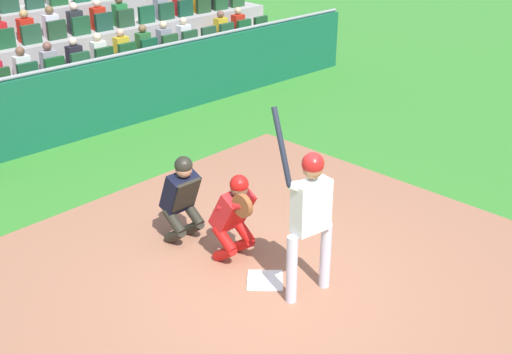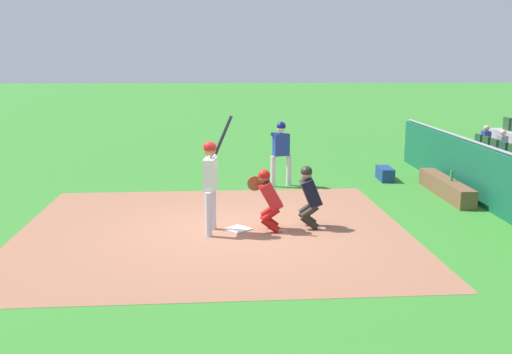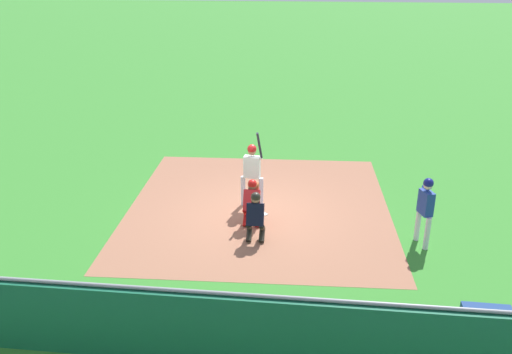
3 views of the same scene
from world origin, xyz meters
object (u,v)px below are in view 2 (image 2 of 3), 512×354
(catcher_crouching, at_px, (268,196))
(dugout_bench, at_px, (445,187))
(equipment_duffel_bag, at_px, (385,174))
(on_deck_batter, at_px, (281,147))
(batter_at_plate, at_px, (211,176))
(water_bottle_on_bench, at_px, (451,176))
(home_plate_umpire, at_px, (309,194))
(home_plate_marker, at_px, (238,229))

(catcher_crouching, height_order, dugout_bench, catcher_crouching)
(equipment_duffel_bag, height_order, on_deck_batter, on_deck_batter)
(batter_at_plate, relative_size, water_bottle_on_bench, 8.95)
(catcher_crouching, height_order, home_plate_umpire, home_plate_umpire)
(home_plate_marker, distance_m, batter_at_plate, 1.27)
(home_plate_umpire, bearing_deg, dugout_bench, -54.25)
(home_plate_umpire, relative_size, dugout_bench, 0.42)
(batter_at_plate, xyz_separation_m, on_deck_batter, (4.38, -1.71, -0.08))
(water_bottle_on_bench, relative_size, equipment_duffel_bag, 0.28)
(catcher_crouching, distance_m, equipment_duffel_bag, 6.16)
(catcher_crouching, relative_size, water_bottle_on_bench, 4.88)
(water_bottle_on_bench, xyz_separation_m, on_deck_batter, (1.59, 4.11, 0.50))
(dugout_bench, relative_size, equipment_duffel_bag, 3.32)
(catcher_crouching, relative_size, on_deck_batter, 0.72)
(equipment_duffel_bag, bearing_deg, catcher_crouching, 144.98)
(batter_at_plate, relative_size, home_plate_umpire, 1.79)
(dugout_bench, xyz_separation_m, on_deck_batter, (1.32, 4.08, 0.85))
(home_plate_marker, bearing_deg, home_plate_umpire, -85.07)
(catcher_crouching, bearing_deg, home_plate_umpire, -78.02)
(catcher_crouching, relative_size, equipment_duffel_bag, 1.37)
(home_plate_marker, height_order, home_plate_umpire, home_plate_umpire)
(home_plate_marker, distance_m, catcher_crouching, 0.92)
(dugout_bench, relative_size, on_deck_batter, 1.74)
(equipment_duffel_bag, bearing_deg, on_deck_batter, 104.30)
(dugout_bench, bearing_deg, home_plate_marker, 118.59)
(batter_at_plate, relative_size, on_deck_batter, 1.32)
(dugout_bench, height_order, equipment_duffel_bag, dugout_bench)
(batter_at_plate, bearing_deg, on_deck_batter, -21.34)
(home_plate_umpire, xyz_separation_m, dugout_bench, (2.74, -3.81, -0.48))
(on_deck_batter, bearing_deg, water_bottle_on_bench, -111.12)
(home_plate_umpire, height_order, equipment_duffel_bag, home_plate_umpire)
(home_plate_marker, bearing_deg, water_bottle_on_bench, -63.83)
(home_plate_umpire, height_order, dugout_bench, home_plate_umpire)
(dugout_bench, distance_m, water_bottle_on_bench, 0.44)
(home_plate_umpire, bearing_deg, home_plate_marker, 94.93)
(dugout_bench, height_order, water_bottle_on_bench, water_bottle_on_bench)
(equipment_duffel_bag, xyz_separation_m, on_deck_batter, (-0.71, 3.05, 0.89))
(batter_at_plate, height_order, water_bottle_on_bench, batter_at_plate)
(home_plate_marker, distance_m, dugout_bench, 6.00)
(home_plate_umpire, height_order, water_bottle_on_bench, home_plate_umpire)
(on_deck_batter, bearing_deg, dugout_bench, -107.96)
(dugout_bench, bearing_deg, home_plate_umpire, 125.75)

